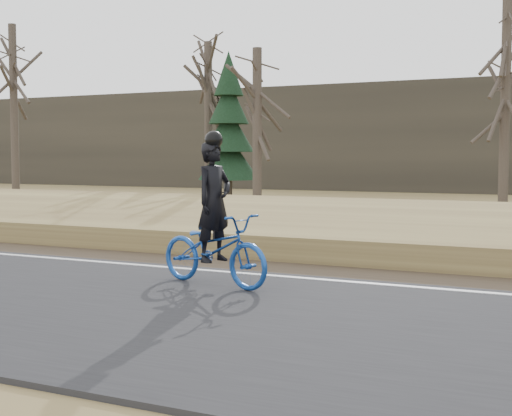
% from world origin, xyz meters
% --- Properties ---
extents(ground, '(120.00, 120.00, 0.00)m').
position_xyz_m(ground, '(0.00, 0.00, 0.00)').
color(ground, '#9A8A4E').
rests_on(ground, ground).
extents(edge_line, '(120.00, 0.12, 0.01)m').
position_xyz_m(edge_line, '(0.00, 0.20, 0.07)').
color(edge_line, silver).
rests_on(edge_line, road).
extents(shoulder, '(120.00, 1.60, 0.04)m').
position_xyz_m(shoulder, '(0.00, 1.20, 0.02)').
color(shoulder, '#473A2B').
rests_on(shoulder, ground).
extents(embankment, '(120.00, 5.00, 0.44)m').
position_xyz_m(embankment, '(0.00, 4.20, 0.22)').
color(embankment, '#9A8A4E').
rests_on(embankment, ground).
extents(ballast, '(120.00, 3.00, 0.45)m').
position_xyz_m(ballast, '(0.00, 8.00, 0.23)').
color(ballast, slate).
rests_on(ballast, ground).
extents(railroad, '(120.00, 2.40, 0.29)m').
position_xyz_m(railroad, '(0.00, 8.00, 0.53)').
color(railroad, black).
rests_on(railroad, ballast).
extents(treeline_backdrop, '(120.00, 4.00, 6.00)m').
position_xyz_m(treeline_backdrop, '(0.00, 30.00, 3.00)').
color(treeline_backdrop, '#383328').
rests_on(treeline_backdrop, ground).
extents(cyclist, '(2.12, 1.17, 2.25)m').
position_xyz_m(cyclist, '(3.71, -0.90, 0.77)').
color(cyclist, '#154092').
rests_on(cyclist, road).
extents(bare_tree_far_left, '(0.36, 0.36, 7.95)m').
position_xyz_m(bare_tree_far_left, '(-15.52, 14.81, 3.97)').
color(bare_tree_far_left, '#483F35').
rests_on(bare_tree_far_left, ground).
extents(bare_tree_left, '(0.36, 0.36, 6.96)m').
position_xyz_m(bare_tree_left, '(-6.89, 17.60, 3.48)').
color(bare_tree_left, '#483F35').
rests_on(bare_tree_left, ground).
extents(bare_tree_near_left, '(0.36, 0.36, 6.10)m').
position_xyz_m(bare_tree_near_left, '(-3.23, 14.95, 3.05)').
color(bare_tree_near_left, '#483F35').
rests_on(bare_tree_near_left, ground).
extents(bare_tree_center, '(0.36, 0.36, 7.53)m').
position_xyz_m(bare_tree_center, '(5.58, 17.31, 3.76)').
color(bare_tree_center, '#483F35').
rests_on(bare_tree_center, ground).
extents(conifer, '(2.60, 2.60, 6.36)m').
position_xyz_m(conifer, '(-5.41, 16.73, 3.01)').
color(conifer, '#483F35').
rests_on(conifer, ground).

